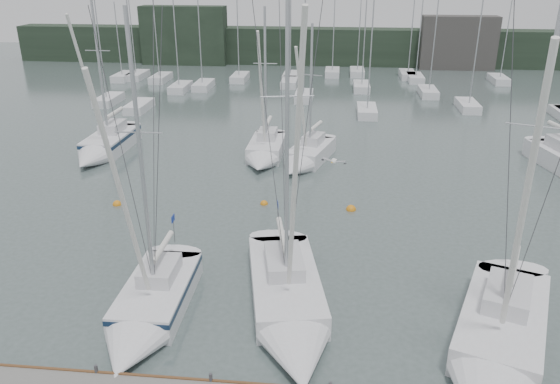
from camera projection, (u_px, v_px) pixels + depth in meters
The scene contains 15 objects.
ground at pixel (282, 322), 22.01m from camera, with size 160.00×160.00×0.00m, color #475652.
far_treeline at pixel (325, 46), 77.94m from camera, with size 90.00×4.00×5.00m, color black.
far_building_left at pixel (184, 35), 77.43m from camera, with size 12.00×3.00×8.00m, color black.
far_building_right at pixel (458, 43), 74.01m from camera, with size 10.00×3.00×7.00m, color #3C3937.
mast_forest at pixel (311, 86), 62.30m from camera, with size 50.10×25.42×14.86m.
sailboat_near_left at pixel (147, 314), 21.64m from camera, with size 2.64×8.13×12.96m.
sailboat_near_center at pixel (290, 313), 21.70m from camera, with size 4.68×10.31×15.07m.
sailboat_near_right at pixel (496, 353), 19.38m from camera, with size 6.15×10.05×14.39m.
sailboat_mid_a at pixel (104, 147), 41.02m from camera, with size 2.77×8.51×12.65m.
sailboat_mid_b at pixel (264, 153), 39.87m from camera, with size 2.50×6.99×11.49m.
sailboat_mid_c at pixel (305, 158), 39.02m from camera, with size 4.09×7.34×10.42m.
buoy_a at pixel (264, 204), 32.83m from camera, with size 0.46×0.46×0.46m, color orange.
buoy_b at pixel (351, 210), 32.06m from camera, with size 0.59×0.59×0.59m, color orange.
buoy_c at pixel (117, 205), 32.74m from camera, with size 0.54×0.54×0.54m, color orange.
seagull at pixel (334, 161), 22.44m from camera, with size 0.98×0.49×0.20m.
Camera 1 is at (1.80, -18.19, 13.33)m, focal length 35.00 mm.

